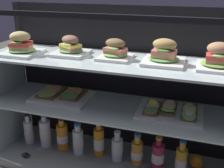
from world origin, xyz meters
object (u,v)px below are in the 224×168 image
(juice_bottle_front_right_end, at_px, (29,132))
(juice_bottle_near_post, at_px, (117,148))
(plated_roll_sandwich_left_of_center, at_px, (164,55))
(juice_bottle_front_fourth, at_px, (181,160))
(juice_bottle_back_left, at_px, (99,142))
(juice_bottle_tucked_behind, at_px, (137,152))
(plated_roll_sandwich_center, at_px, (71,48))
(plated_roll_sandwich_far_right, at_px, (115,51))
(kitchen_scissors, at_px, (29,154))
(orange_fruit_near_left_post, at_px, (196,161))
(juice_bottle_front_middle, at_px, (78,141))
(open_sandwich_tray_far_right, at_px, (62,95))
(plated_roll_sandwich_mid_right, at_px, (218,59))
(juice_bottle_front_left_end, at_px, (158,156))
(juice_bottle_front_second, at_px, (45,133))
(juice_bottle_back_right, at_px, (62,136))
(open_sandwich_tray_center, at_px, (171,111))
(plated_roll_sandwich_right_of_center, at_px, (21,46))

(juice_bottle_front_right_end, height_order, juice_bottle_near_post, juice_bottle_front_right_end)
(plated_roll_sandwich_left_of_center, xyz_separation_m, juice_bottle_front_fourth, (0.14, -0.00, -0.60))
(juice_bottle_back_left, height_order, juice_bottle_tucked_behind, juice_bottle_back_left)
(juice_bottle_back_left, bearing_deg, plated_roll_sandwich_left_of_center, -2.50)
(plated_roll_sandwich_center, height_order, plated_roll_sandwich_far_right, plated_roll_sandwich_center)
(juice_bottle_near_post, height_order, kitchen_scissors, juice_bottle_near_post)
(plated_roll_sandwich_left_of_center, xyz_separation_m, juice_bottle_front_right_end, (-0.85, -0.01, -0.60))
(orange_fruit_near_left_post, bearing_deg, plated_roll_sandwich_far_right, -172.57)
(plated_roll_sandwich_left_of_center, height_order, juice_bottle_front_middle, plated_roll_sandwich_left_of_center)
(plated_roll_sandwich_center, height_order, open_sandwich_tray_far_right, plated_roll_sandwich_center)
(plated_roll_sandwich_center, bearing_deg, orange_fruit_near_left_post, 4.85)
(plated_roll_sandwich_mid_right, height_order, juice_bottle_front_left_end, plated_roll_sandwich_mid_right)
(orange_fruit_near_left_post, bearing_deg, juice_bottle_front_fourth, -139.27)
(juice_bottle_front_middle, height_order, kitchen_scissors, juice_bottle_front_middle)
(juice_bottle_front_second, bearing_deg, plated_roll_sandwich_left_of_center, 0.28)
(plated_roll_sandwich_far_right, height_order, plated_roll_sandwich_left_of_center, plated_roll_sandwich_left_of_center)
(juice_bottle_back_right, height_order, juice_bottle_front_fourth, juice_bottle_back_right)
(juice_bottle_front_second, xyz_separation_m, juice_bottle_back_right, (0.12, 0.00, -0.01))
(open_sandwich_tray_far_right, bearing_deg, plated_roll_sandwich_center, 0.23)
(juice_bottle_back_right, height_order, juice_bottle_near_post, juice_bottle_back_right)
(juice_bottle_front_right_end, relative_size, orange_fruit_near_left_post, 2.63)
(plated_roll_sandwich_far_right, xyz_separation_m, juice_bottle_front_middle, (-0.23, -0.02, -0.59))
(plated_roll_sandwich_far_right, distance_m, juice_bottle_front_fourth, 0.71)
(plated_roll_sandwich_far_right, bearing_deg, juice_bottle_front_second, -178.77)
(open_sandwich_tray_center, bearing_deg, juice_bottle_front_right_end, -179.64)
(plated_roll_sandwich_center, bearing_deg, open_sandwich_tray_center, -0.71)
(plated_roll_sandwich_center, xyz_separation_m, open_sandwich_tray_center, (0.57, -0.01, -0.29))
(open_sandwich_tray_far_right, bearing_deg, plated_roll_sandwich_mid_right, -1.04)
(plated_roll_sandwich_far_right, relative_size, juice_bottle_front_middle, 0.81)
(plated_roll_sandwich_left_of_center, height_order, juice_bottle_front_left_end, plated_roll_sandwich_left_of_center)
(juice_bottle_front_right_end, bearing_deg, juice_bottle_near_post, 0.35)
(juice_bottle_front_middle, bearing_deg, open_sandwich_tray_center, 1.42)
(plated_roll_sandwich_mid_right, relative_size, juice_bottle_front_right_end, 0.88)
(open_sandwich_tray_center, bearing_deg, juice_bottle_front_second, -179.79)
(plated_roll_sandwich_right_of_center, height_order, plated_roll_sandwich_center, plated_roll_sandwich_right_of_center)
(plated_roll_sandwich_left_of_center, bearing_deg, juice_bottle_front_left_end, -47.37)
(plated_roll_sandwich_right_of_center, distance_m, plated_roll_sandwich_far_right, 0.53)
(plated_roll_sandwich_center, xyz_separation_m, open_sandwich_tray_far_right, (-0.08, -0.00, -0.29))
(juice_bottle_back_left, distance_m, kitchen_scissors, 0.45)
(open_sandwich_tray_center, xyz_separation_m, juice_bottle_back_left, (-0.42, 0.02, -0.29))
(kitchen_scissors, bearing_deg, juice_bottle_back_right, 35.76)
(plated_roll_sandwich_center, bearing_deg, open_sandwich_tray_far_right, -179.77)
(open_sandwich_tray_center, bearing_deg, plated_roll_sandwich_far_right, 178.68)
(plated_roll_sandwich_center, distance_m, juice_bottle_back_right, 0.59)
(plated_roll_sandwich_right_of_center, bearing_deg, juice_bottle_front_right_end, 138.79)
(plated_roll_sandwich_far_right, bearing_deg, plated_roll_sandwich_mid_right, -1.79)
(plated_roll_sandwich_mid_right, bearing_deg, plated_roll_sandwich_center, 178.83)
(open_sandwich_tray_center, relative_size, juice_bottle_front_fourth, 1.61)
(plated_roll_sandwich_center, xyz_separation_m, juice_bottle_front_middle, (0.03, -0.02, -0.58))
(juice_bottle_back_right, relative_size, juice_bottle_near_post, 1.13)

